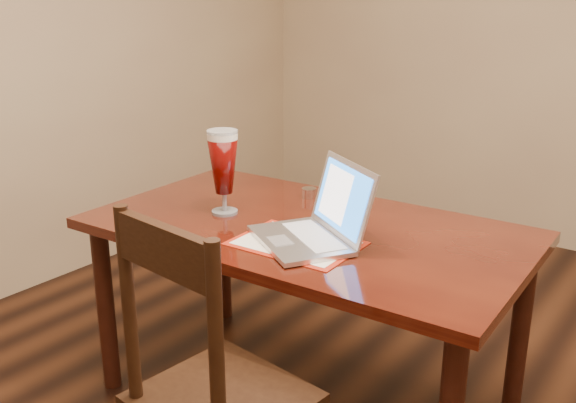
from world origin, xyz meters
The scene contains 2 objects.
dining_table centered at (-0.48, 0.24, 0.66)m, with size 1.59×0.94×1.05m.
dining_chair centered at (-0.29, -0.46, 0.48)m, with size 0.48×0.46×1.02m.
Camera 1 is at (0.76, -1.55, 1.52)m, focal length 40.00 mm.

